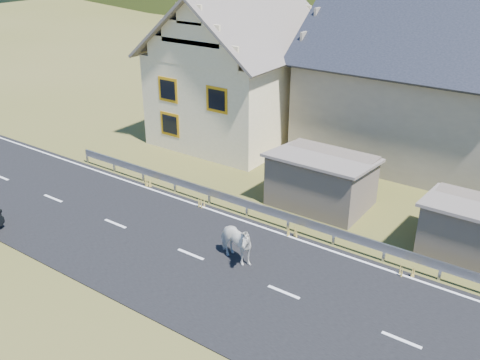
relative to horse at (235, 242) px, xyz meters
The scene contains 9 objects.
ground 2.63m from the horse, 13.81° to the right, with size 160.00×160.00×0.00m, color #464A16.
road 2.62m from the horse, 13.81° to the right, with size 60.00×7.00×0.04m, color black.
lane_markings 2.61m from the horse, 13.81° to the right, with size 60.00×6.60×0.01m, color silver.
guardrail 3.93m from the horse, 51.86° to the left, with size 28.10×0.09×0.75m.
shed_left 5.93m from the horse, 85.90° to the left, with size 4.30×3.30×2.40m, color #66594E.
shed_right 8.78m from the horse, 37.98° to the left, with size 3.80×2.90×2.20m, color #66594E.
house_cream 14.14m from the horse, 123.62° to the left, with size 7.80×9.80×8.30m.
house_stone_a 14.97m from the horse, 84.36° to the left, with size 10.80×9.80×8.90m.
horse is the anchor object (origin of this frame).
Camera 1 is at (7.10, -12.70, 10.87)m, focal length 40.00 mm.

